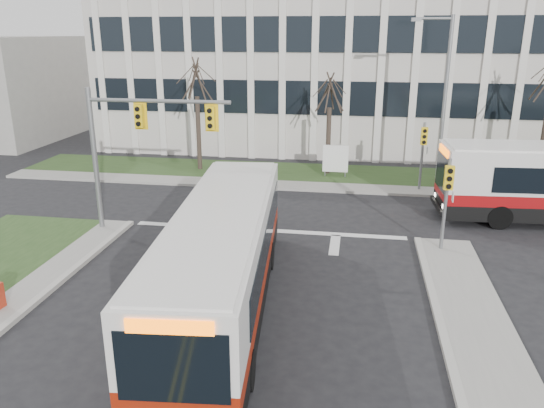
{
  "coord_description": "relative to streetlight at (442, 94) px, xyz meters",
  "views": [
    {
      "loc": [
        3.66,
        -13.36,
        8.37
      ],
      "look_at": [
        0.56,
        5.91,
        2.0
      ],
      "focal_mm": 35.0,
      "sensor_mm": 36.0,
      "label": 1
    }
  ],
  "objects": [
    {
      "name": "office_building",
      "position": [
        -3.03,
        13.8,
        0.81
      ],
      "size": [
        40.0,
        16.0,
        12.0
      ],
      "primitive_type": "cube",
      "color": "beige",
      "rests_on": "ground"
    },
    {
      "name": "mast_arm_signal",
      "position": [
        -13.65,
        -9.04,
        -0.94
      ],
      "size": [
        6.11,
        0.38,
        6.2
      ],
      "color": "slate",
      "rests_on": "ground"
    },
    {
      "name": "sidewalk_cross",
      "position": [
        -3.03,
        -1.0,
        -5.12
      ],
      "size": [
        44.0,
        1.6,
        0.14
      ],
      "primitive_type": "cube",
      "color": "#9E9B93",
      "rests_on": "ground"
    },
    {
      "name": "tree_left",
      "position": [
        -14.03,
        1.8,
        0.32
      ],
      "size": [
        1.8,
        1.8,
        7.7
      ],
      "color": "#42352B",
      "rests_on": "ground"
    },
    {
      "name": "bus_main",
      "position": [
        -8.25,
        -15.03,
        -3.56
      ],
      "size": [
        3.74,
        12.42,
        3.26
      ],
      "primitive_type": null,
      "rotation": [
        0.0,
        0.0,
        0.09
      ],
      "color": "silver",
      "rests_on": "ground"
    },
    {
      "name": "tree_mid",
      "position": [
        -6.03,
        2.0,
        -0.31
      ],
      "size": [
        1.8,
        1.8,
        6.82
      ],
      "color": "#42352B",
      "rests_on": "ground"
    },
    {
      "name": "directory_sign",
      "position": [
        -5.53,
        1.3,
        -4.02
      ],
      "size": [
        1.5,
        0.12,
        2.0
      ],
      "color": "slate",
      "rests_on": "ground"
    },
    {
      "name": "ground",
      "position": [
        -8.03,
        -16.2,
        -5.19
      ],
      "size": [
        120.0,
        120.0,
        0.0
      ],
      "primitive_type": "plane",
      "color": "black",
      "rests_on": "ground"
    },
    {
      "name": "signal_pole_near",
      "position": [
        -0.83,
        -9.3,
        -2.69
      ],
      "size": [
        0.34,
        0.39,
        3.8
      ],
      "color": "slate",
      "rests_on": "ground"
    },
    {
      "name": "signal_pole_far",
      "position": [
        -0.83,
        -0.8,
        -2.69
      ],
      "size": [
        0.34,
        0.39,
        3.8
      ],
      "color": "slate",
      "rests_on": "ground"
    },
    {
      "name": "streetlight",
      "position": [
        0.0,
        0.0,
        0.0
      ],
      "size": [
        2.15,
        0.25,
        9.2
      ],
      "color": "slate",
      "rests_on": "ground"
    },
    {
      "name": "building_lawn",
      "position": [
        -3.03,
        1.8,
        -5.13
      ],
      "size": [
        44.0,
        5.0,
        0.12
      ],
      "primitive_type": "cube",
      "color": "#29421C",
      "rests_on": "ground"
    }
  ]
}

